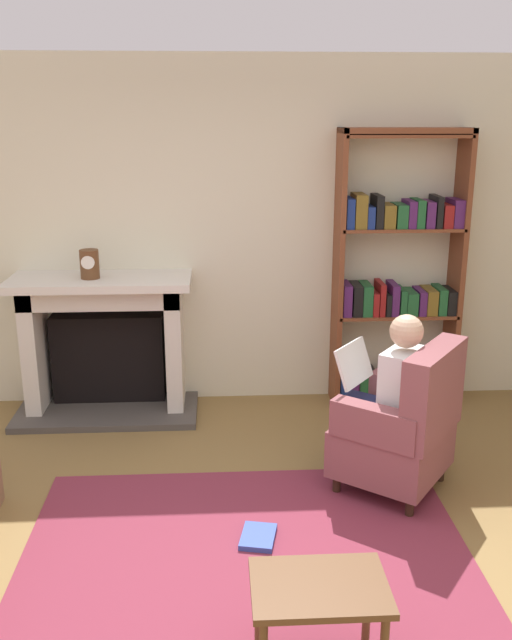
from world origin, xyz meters
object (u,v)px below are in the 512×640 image
(fireplace, at_px, (106,340))
(mantel_clock, at_px, (90,264))
(bookshelf, at_px, (397,279))
(side_table, at_px, (319,598))
(armchair_reading, at_px, (403,428))
(seated_reader, at_px, (387,394))

(fireplace, xyz_separation_m, mantel_clock, (-0.06, -0.10, 0.62))
(bookshelf, xyz_separation_m, side_table, (-1.00, -2.84, -0.66))
(armchair_reading, distance_m, seated_reader, 0.23)
(fireplace, height_order, bookshelf, bookshelf)
(bookshelf, bearing_deg, side_table, -109.44)
(mantel_clock, bearing_deg, armchair_reading, -31.34)
(bookshelf, distance_m, seated_reader, 1.43)
(bookshelf, height_order, side_table, bookshelf)
(seated_reader, bearing_deg, fireplace, -86.50)
(mantel_clock, bearing_deg, seated_reader, -31.03)
(mantel_clock, distance_m, seated_reader, 2.37)
(fireplace, bearing_deg, seated_reader, -33.98)
(seated_reader, height_order, side_table, seated_reader)
(bookshelf, xyz_separation_m, seated_reader, (-0.37, -1.32, -0.41))
(bookshelf, bearing_deg, seated_reader, -105.77)
(bookshelf, height_order, armchair_reading, bookshelf)
(bookshelf, bearing_deg, mantel_clock, -176.68)
(mantel_clock, xyz_separation_m, side_table, (1.34, -2.71, -0.83))
(mantel_clock, height_order, side_table, mantel_clock)
(armchair_reading, xyz_separation_m, side_table, (-0.72, -1.45, -0.05))
(bookshelf, bearing_deg, armchair_reading, -101.36)
(seated_reader, relative_size, side_table, 2.04)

